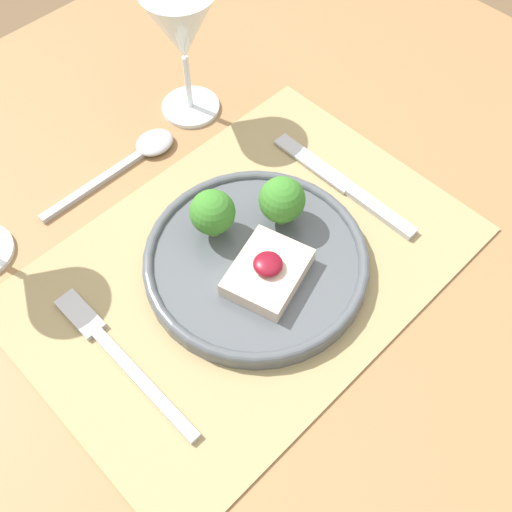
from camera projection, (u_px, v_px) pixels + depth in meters
ground_plane at (251, 454)px, 1.30m from camera, size 8.00×8.00×0.00m
dining_table at (247, 309)px, 0.74m from camera, size 1.19×1.07×0.77m
placemat at (245, 267)px, 0.66m from camera, size 0.49×0.34×0.00m
dinner_plate at (256, 254)px, 0.65m from camera, size 0.24×0.24×0.08m
fork at (115, 352)px, 0.60m from camera, size 0.02×0.21×0.01m
knife at (352, 191)px, 0.71m from camera, size 0.02×0.21×0.01m
spoon at (140, 153)px, 0.74m from camera, size 0.19×0.04×0.01m
wine_glass_near at (182, 31)px, 0.70m from camera, size 0.09×0.09×0.17m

